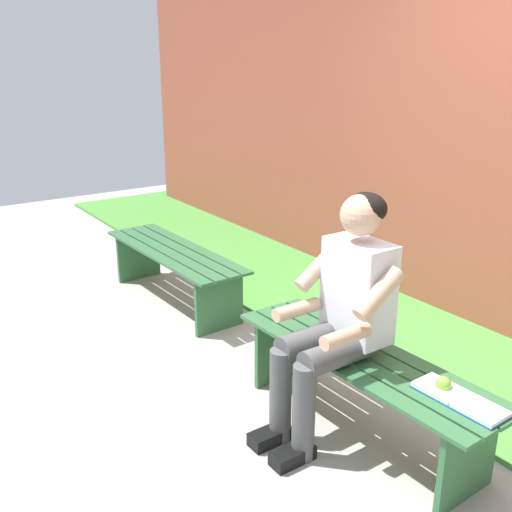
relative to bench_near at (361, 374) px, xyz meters
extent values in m
cube|color=#9E9E99|center=(1.02, 1.00, -0.34)|extent=(10.00, 7.00, 0.04)
cube|color=#478C38|center=(1.02, -1.18, -0.31)|extent=(9.00, 1.64, 0.03)
cube|color=#9E4C38|center=(0.50, -1.65, 0.98)|extent=(9.50, 0.24, 2.61)
cube|color=#2D6038|center=(0.00, -0.16, 0.10)|extent=(1.51, 0.14, 0.02)
cube|color=#2D6038|center=(0.00, -0.05, 0.10)|extent=(1.51, 0.14, 0.02)
cube|color=#2D6038|center=(0.00, 0.05, 0.10)|extent=(1.51, 0.14, 0.02)
cube|color=#2D6038|center=(0.00, 0.16, 0.10)|extent=(1.51, 0.14, 0.02)
cube|color=#2D6038|center=(-0.63, -0.02, -0.12)|extent=(0.04, 0.38, 0.41)
cube|color=#2D6038|center=(0.63, 0.02, -0.12)|extent=(0.04, 0.38, 0.41)
cube|color=#2D6038|center=(2.04, -0.16, 0.10)|extent=(1.51, 0.14, 0.02)
cube|color=#2D6038|center=(2.04, -0.05, 0.10)|extent=(1.51, 0.14, 0.02)
cube|color=#2D6038|center=(2.03, 0.05, 0.10)|extent=(1.51, 0.14, 0.02)
cube|color=#2D6038|center=(2.03, 0.16, 0.10)|extent=(1.51, 0.14, 0.02)
cube|color=#2D6038|center=(1.40, -0.02, -0.12)|extent=(0.04, 0.38, 0.41)
cube|color=#2D6038|center=(2.67, 0.02, -0.12)|extent=(0.04, 0.38, 0.41)
cube|color=silver|center=(0.08, -0.02, 0.43)|extent=(0.34, 0.20, 0.50)
sphere|color=tan|center=(0.08, -0.01, 0.81)|extent=(0.20, 0.20, 0.20)
ellipsoid|color=black|center=(0.08, -0.04, 0.84)|extent=(0.20, 0.19, 0.15)
cylinder|color=#4C4C4C|center=(-0.01, 0.18, 0.18)|extent=(0.13, 0.40, 0.13)
cylinder|color=#4C4C4C|center=(0.17, 0.18, 0.18)|extent=(0.13, 0.40, 0.13)
cylinder|color=#4C4C4C|center=(-0.01, 0.38, -0.07)|extent=(0.11, 0.11, 0.50)
cube|color=black|center=(-0.01, 0.44, -0.29)|extent=(0.10, 0.22, 0.07)
cylinder|color=#4C4C4C|center=(0.17, 0.38, -0.07)|extent=(0.11, 0.11, 0.50)
cube|color=black|center=(0.17, 0.44, -0.29)|extent=(0.10, 0.22, 0.07)
cylinder|color=tan|center=(-0.13, 0.06, 0.50)|extent=(0.08, 0.28, 0.23)
cylinder|color=tan|center=(-0.10, 0.22, 0.32)|extent=(0.07, 0.26, 0.07)
cylinder|color=tan|center=(0.29, 0.06, 0.50)|extent=(0.08, 0.28, 0.23)
cylinder|color=tan|center=(0.26, 0.22, 0.32)|extent=(0.07, 0.26, 0.07)
sphere|color=#72B738|center=(-0.44, -0.06, 0.14)|extent=(0.07, 0.07, 0.07)
cube|color=white|center=(-0.64, -0.05, 0.12)|extent=(0.20, 0.16, 0.02)
cube|color=white|center=(-0.43, -0.05, 0.12)|extent=(0.20, 0.16, 0.02)
cube|color=#1E478C|center=(-0.53, -0.05, 0.11)|extent=(0.42, 0.17, 0.01)
camera|label=1|loc=(-1.86, 1.93, 1.53)|focal=41.79mm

